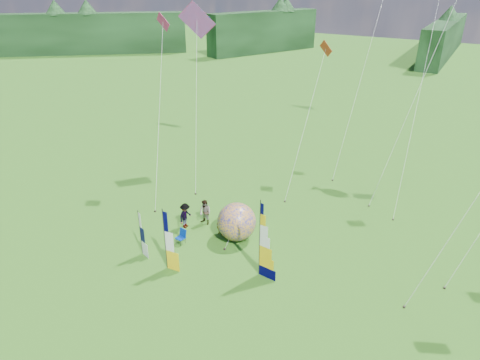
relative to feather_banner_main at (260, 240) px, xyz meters
The scene contains 17 objects.
ground 4.12m from the feather_banner_main, 102.77° to the right, with size 220.00×220.00×0.00m, color #2E6412.
treeline_ring 3.68m from the feather_banner_main, 102.77° to the right, with size 210.00×210.00×8.00m, color #27582A, non-canonical shape.
feather_banner_main is the anchor object (origin of this frame).
side_banner_left 5.58m from the feather_banner_main, 155.66° to the right, with size 1.10×0.10×4.00m, color yellow, non-canonical shape.
side_banner_far 7.67m from the feather_banner_main, 165.36° to the right, with size 0.92×0.10×3.07m, color white, non-canonical shape.
bol_inflatable 4.20m from the feather_banner_main, 139.62° to the left, with size 2.58×2.58×2.58m, color navy.
spectator_a 5.24m from the feather_banner_main, 149.79° to the left, with size 0.55×0.36×1.50m, color #66594C.
spectator_b 6.87m from the feather_banner_main, 152.53° to the left, with size 0.90×0.45×1.86m, color #66594C.
spectator_c 7.34m from the feather_banner_main, 163.56° to the left, with size 1.20×0.44×1.85m, color #66594C.
spectator_d 6.04m from the feather_banner_main, 131.35° to the left, with size 0.93×0.38×1.59m, color #66594C.
camp_chair 6.27m from the feather_banner_main, behind, with size 0.59×0.59×1.02m, color navy, non-canonical shape.
kite_whale 19.55m from the feather_banner_main, 73.70° to the left, with size 4.07×16.03×21.74m, color black, non-canonical shape.
kite_rainbow_delta 15.38m from the feather_banner_main, 139.21° to the left, with size 8.77×11.35×15.20m, color red, non-canonical shape.
small_kite_red 13.17m from the feather_banner_main, 101.40° to the left, with size 2.56×9.53×11.81m, color red, non-canonical shape.
small_kite_orange 17.39m from the feather_banner_main, 71.08° to the left, with size 5.76×9.43×19.20m, color orange, non-canonical shape.
small_kite_pink 13.49m from the feather_banner_main, 154.78° to the left, with size 5.08×8.13×14.06m, color #E12878, non-canonical shape.
small_kite_green 21.11m from the feather_banner_main, 90.47° to the left, with size 2.57×12.53×20.22m, color #0B9839, non-canonical shape.
Camera 1 is at (10.05, -14.96, 16.22)m, focal length 32.00 mm.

